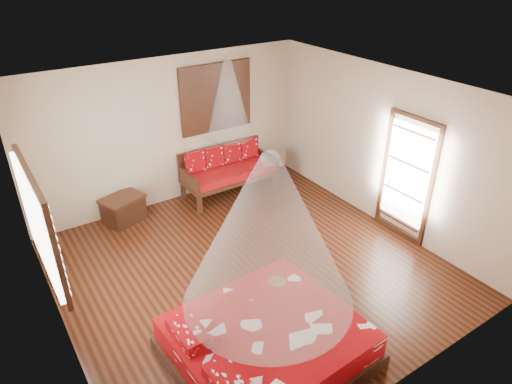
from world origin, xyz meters
The scene contains 10 objects.
room centered at (0.00, 0.00, 1.40)m, with size 5.54×5.54×2.84m.
bed centered at (-0.81, -1.60, 0.25)m, with size 2.28×2.08×0.65m.
daybed centered at (0.99, 2.38, 0.52)m, with size 1.87×0.83×0.96m.
storage_chest centered at (-1.17, 2.45, 0.25)m, with size 0.85×0.73×0.50m.
shutter_panel centered at (0.99, 2.72, 1.90)m, with size 1.52×0.06×1.32m.
window_left centered at (-2.71, 0.20, 1.70)m, with size 0.10×1.74×1.34m.
glazed_door centered at (2.72, -0.60, 1.07)m, with size 0.08×1.02×2.16m.
wine_tray centered at (-0.22, -1.00, 0.55)m, with size 0.24×0.24×0.20m.
mosquito_net_main centered at (-0.79, -1.60, 1.85)m, with size 1.92×1.92×1.80m, color white.
mosquito_net_daybed centered at (0.99, 2.25, 2.00)m, with size 0.86×0.86×1.50m, color white.
Camera 1 is at (-3.11, -4.84, 4.51)m, focal length 32.00 mm.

